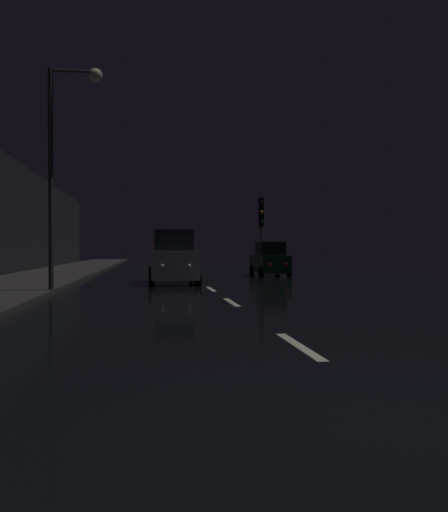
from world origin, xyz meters
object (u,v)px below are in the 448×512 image
traffic_light_far_right (261,218)px  streetlamp_overhead (65,144)px  car_parked_right_far (270,260)px  car_approaching_headlights (173,259)px

traffic_light_far_right → streetlamp_overhead: (-9.94, -16.40, 1.28)m
traffic_light_far_right → streetlamp_overhead: size_ratio=0.67×
traffic_light_far_right → car_parked_right_far: bearing=-4.3°
traffic_light_far_right → car_approaching_headlights: (-6.30, -11.47, -2.49)m
streetlamp_overhead → car_parked_right_far: size_ratio=1.98×
streetlamp_overhead → car_approaching_headlights: bearing=53.5°
streetlamp_overhead → car_parked_right_far: 14.47m
car_parked_right_far → traffic_light_far_right: bearing=-7.7°
streetlamp_overhead → car_approaching_headlights: 7.20m
streetlamp_overhead → car_approaching_headlights: streetlamp_overhead is taller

